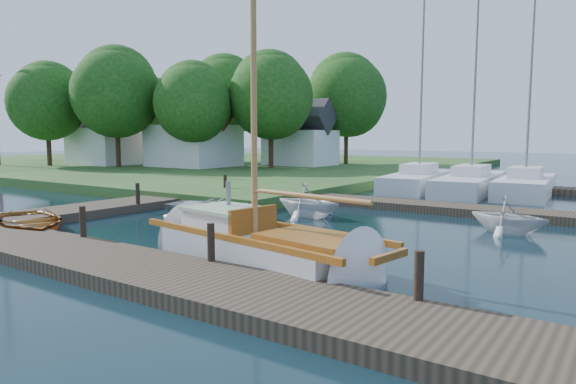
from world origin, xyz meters
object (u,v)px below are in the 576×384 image
Objects in this scene: sailboat at (266,250)px; tree_5 at (148,108)px; mooring_post_5 at (225,183)px; house_c at (300,139)px; mooring_post_3 at (419,275)px; house_a at (194,134)px; marina_boat_1 at (471,182)px; tender_d at (508,213)px; tree_7 at (347,96)px; tender_a at (220,205)px; marina_boat_2 at (525,184)px; tree_2 at (193,102)px; tender_b at (308,198)px; marina_boat_0 at (419,179)px; mooring_post_2 at (211,242)px; tree_0 at (47,102)px; tree_3 at (271,96)px; mooring_post_1 at (83,221)px; tree_1 at (117,93)px; dinghy at (29,219)px; tree_6 at (72,106)px; mooring_post_4 at (138,193)px; house_b at (107,137)px; tree_4 at (226,96)px.

sailboat reaches higher than tree_5.
house_c is (-7.00, 17.00, 1.88)m from mooring_post_5.
mooring_post_3 is 33.50m from house_a.
mooring_post_3 is 19.42m from marina_boat_1.
tender_d is 29.14m from tree_7.
tender_a is at bearing 154.35° from marina_boat_1.
house_a reaches higher than tender_a.
marina_boat_2 is 1.32× the size of tree_2.
tender_b is 0.25× the size of marina_boat_0.
mooring_post_2 is at bearing -100.67° from sailboat.
tree_0 is at bearing 92.34° from marina_boat_2.
tree_0 is at bearing -138.37° from tree_7.
tree_3 is (-13.09, 15.48, 5.13)m from tender_b.
marina_boat_2 is (7.25, 18.94, -0.13)m from mooring_post_1.
marina_boat_2 is 1.25× the size of tree_0.
tender_a is 0.45× the size of tree_1.
tree_2 is at bearing -44.25° from house_a.
tree_2 is (-19.96, 17.76, 4.91)m from sailboat.
tree_3 reaches higher than tree_5.
tree_5 is (-23.00, 15.05, 4.72)m from mooring_post_5.
mooring_post_1 is 0.15× the size of house_c.
tree_0 is at bearing 77.87° from dinghy.
tree_3 reaches higher than tree_6.
house_a is 11.06m from tree_5.
mooring_post_4 is 0.15× the size of house_c.
tree_1 reaches higher than tree_3.
dinghy is (-3.44, 0.43, -0.30)m from mooring_post_1.
dinghy is (0.56, -9.57, -0.30)m from mooring_post_5.
tree_3 is (-19.61, 14.53, 5.20)m from tender_d.
tree_0 reaches higher than house_a.
tender_b is at bearing 74.58° from mooring_post_1.
marina_boat_2 reaches higher than tree_7.
tender_b is at bearing -22.33° from tree_1.
marina_boat_2 is at bearing 51.10° from mooring_post_4.
marina_boat_0 is at bearing 110.40° from mooring_post_3.
tree_1 is 6.38m from tree_2.
tree_1 reaches higher than mooring_post_4.
marina_boat_0 reaches higher than mooring_post_5.
mooring_post_5 is 14.95m from tree_2.
house_a is 8.49m from house_c.
house_b is at bearing 70.04° from tender_b.
tree_4 reaches higher than mooring_post_5.
sailboat reaches higher than tender_b.
tender_a is at bearing -28.32° from house_b.
dinghy is 36.42m from tree_6.
tree_5 is at bearing -161.57° from tree_7.
tree_3 is 8.26m from tree_7.
tender_d is (12.61, 3.52, -0.09)m from mooring_post_4.
tree_4 reaches higher than mooring_post_3.
tree_1 reaches higher than mooring_post_3.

